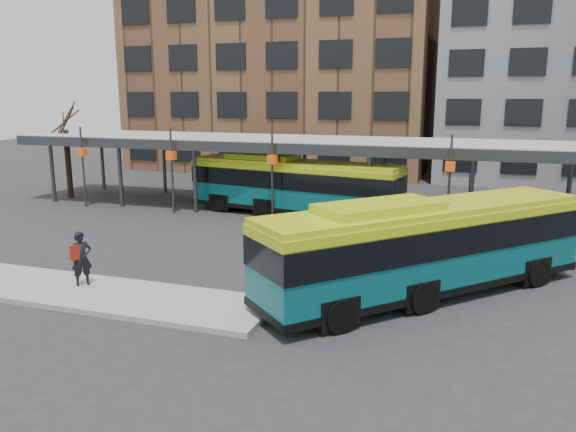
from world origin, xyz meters
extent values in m
plane|color=#28282B|center=(0.00, 0.00, 0.00)|extent=(120.00, 120.00, 0.00)
cube|color=gray|center=(-5.50, -3.00, 0.09)|extent=(14.00, 3.00, 0.18)
cube|color=#999B9E|center=(0.00, 13.00, 4.00)|extent=(40.00, 6.00, 0.35)
cube|color=#383A3D|center=(0.00, 10.00, 3.85)|extent=(40.00, 0.15, 0.55)
cylinder|color=#383A3D|center=(-18.00, 10.50, 1.90)|extent=(0.24, 0.24, 3.80)
cylinder|color=#383A3D|center=(-18.00, 15.50, 1.90)|extent=(0.24, 0.24, 3.80)
cylinder|color=#383A3D|center=(-13.00, 10.50, 1.90)|extent=(0.24, 0.24, 3.80)
cylinder|color=#383A3D|center=(-13.00, 15.50, 1.90)|extent=(0.24, 0.24, 3.80)
cylinder|color=#383A3D|center=(-8.00, 10.50, 1.90)|extent=(0.24, 0.24, 3.80)
cylinder|color=#383A3D|center=(-8.00, 15.50, 1.90)|extent=(0.24, 0.24, 3.80)
cylinder|color=#383A3D|center=(-3.00, 10.50, 1.90)|extent=(0.24, 0.24, 3.80)
cylinder|color=#383A3D|center=(-3.00, 15.50, 1.90)|extent=(0.24, 0.24, 3.80)
cylinder|color=#383A3D|center=(2.00, 10.50, 1.90)|extent=(0.24, 0.24, 3.80)
cylinder|color=#383A3D|center=(2.00, 15.50, 1.90)|extent=(0.24, 0.24, 3.80)
cylinder|color=#383A3D|center=(7.00, 10.50, 1.90)|extent=(0.24, 0.24, 3.80)
cylinder|color=#383A3D|center=(7.00, 15.50, 1.90)|extent=(0.24, 0.24, 3.80)
cylinder|color=#383A3D|center=(12.00, 15.50, 1.90)|extent=(0.24, 0.24, 3.80)
cylinder|color=#383A3D|center=(-15.00, 9.70, 2.40)|extent=(0.12, 0.12, 4.80)
cube|color=#C3420B|center=(-15.00, 9.70, 3.30)|extent=(0.45, 0.45, 0.45)
cylinder|color=#383A3D|center=(-9.00, 9.70, 2.40)|extent=(0.12, 0.12, 4.80)
cube|color=#C3420B|center=(-9.00, 9.70, 3.30)|extent=(0.45, 0.45, 0.45)
cylinder|color=#383A3D|center=(-3.00, 9.70, 2.40)|extent=(0.12, 0.12, 4.80)
cube|color=#C3420B|center=(-3.00, 9.70, 3.30)|extent=(0.45, 0.45, 0.45)
cylinder|color=#383A3D|center=(6.00, 9.70, 2.40)|extent=(0.12, 0.12, 4.80)
cube|color=#C3420B|center=(6.00, 9.70, 3.30)|extent=(0.45, 0.45, 0.45)
cylinder|color=black|center=(-18.00, 12.00, 2.20)|extent=(0.36, 0.36, 4.40)
cylinder|color=black|center=(-17.90, 12.00, 4.80)|extent=(0.08, 1.63, 1.59)
cylinder|color=black|center=(-18.00, 12.10, 4.80)|extent=(1.63, 0.13, 1.59)
cylinder|color=black|center=(-18.10, 11.99, 4.80)|extent=(0.15, 1.63, 1.59)
cylinder|color=black|center=(-18.00, 11.90, 4.80)|extent=(1.63, 0.10, 1.59)
cube|color=brown|center=(-10.00, 32.00, 11.00)|extent=(26.00, 14.00, 22.00)
cube|color=#08535A|center=(5.81, 0.72, 1.62)|extent=(10.09, 10.61, 2.53)
cube|color=black|center=(5.81, 0.72, 2.12)|extent=(10.17, 10.69, 0.96)
cube|color=#ADC714|center=(5.81, 0.72, 2.98)|extent=(10.02, 10.54, 0.20)
cube|color=#ADC714|center=(4.43, -0.76, 3.18)|extent=(4.08, 4.20, 0.35)
cube|color=black|center=(5.81, 0.72, 0.47)|extent=(10.18, 10.70, 0.24)
cylinder|color=black|center=(9.46, 2.85, 0.51)|extent=(0.91, 0.95, 1.01)
cylinder|color=black|center=(7.65, 4.52, 0.51)|extent=(0.91, 0.95, 1.01)
cylinder|color=black|center=(5.89, -1.01, 0.51)|extent=(0.91, 0.95, 1.01)
cylinder|color=black|center=(4.08, 0.67, 0.51)|extent=(0.91, 0.95, 1.01)
cylinder|color=black|center=(3.83, -3.23, 0.51)|extent=(0.91, 0.95, 1.01)
cylinder|color=black|center=(2.02, -1.56, 0.51)|extent=(0.91, 0.95, 1.01)
cube|color=#08535A|center=(-2.38, 11.42, 1.61)|extent=(12.33, 4.52, 2.52)
cube|color=black|center=(-2.38, 11.42, 2.11)|extent=(12.39, 4.59, 0.96)
cube|color=#ADC714|center=(-2.38, 11.42, 2.97)|extent=(12.31, 4.42, 0.20)
cube|color=#ADC714|center=(-4.36, 11.76, 3.17)|extent=(4.27, 2.46, 0.35)
cube|color=black|center=(-2.38, 11.42, 0.47)|extent=(12.40, 4.59, 0.24)
cylinder|color=black|center=(1.38, 9.53, 0.50)|extent=(1.04, 0.47, 1.01)
cylinder|color=black|center=(1.80, 11.95, 0.50)|extent=(1.04, 0.47, 1.01)
cylinder|color=black|center=(-3.77, 10.42, 0.50)|extent=(1.04, 0.47, 1.01)
cylinder|color=black|center=(-3.36, 12.84, 0.50)|extent=(1.04, 0.47, 1.01)
cylinder|color=black|center=(-6.75, 10.93, 0.50)|extent=(1.04, 0.47, 1.01)
cylinder|color=black|center=(-6.34, 13.35, 0.50)|extent=(1.04, 0.47, 1.01)
imported|color=black|center=(-5.45, -2.57, 1.13)|extent=(0.79, 0.82, 1.89)
cube|color=maroon|center=(-5.57, -2.71, 1.38)|extent=(0.38, 0.40, 0.50)
imported|color=slate|center=(11.15, 11.79, 0.47)|extent=(1.90, 1.14, 0.94)
imported|color=slate|center=(11.71, 12.00, 0.49)|extent=(1.68, 0.84, 0.97)
camera|label=1|loc=(7.21, -17.81, 6.64)|focal=35.00mm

